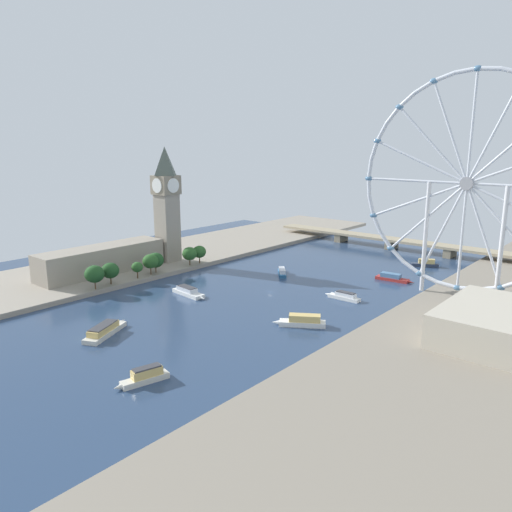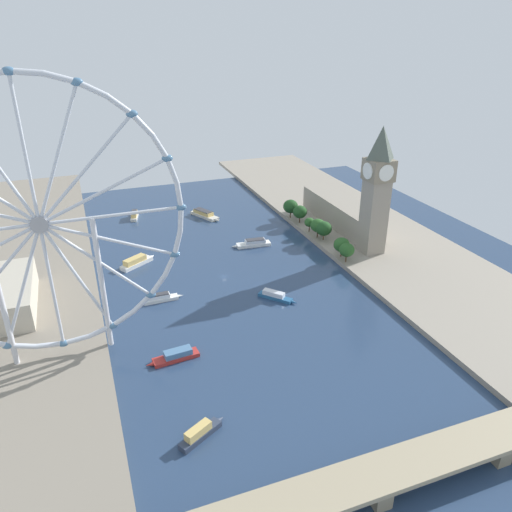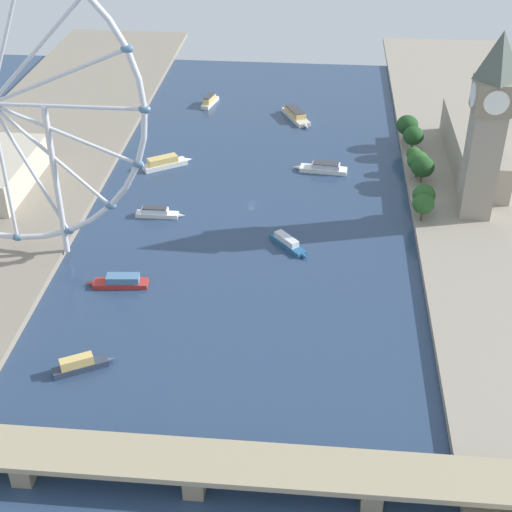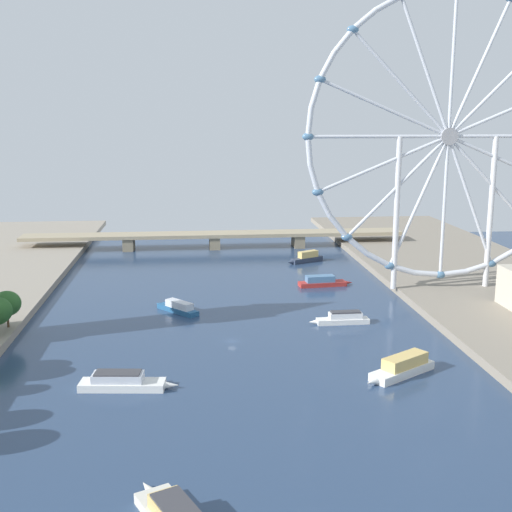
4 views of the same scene
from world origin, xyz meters
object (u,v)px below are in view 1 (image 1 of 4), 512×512
Objects in this scene: river_bridge at (392,240)px; tour_boat_3 at (425,264)px; tour_boat_6 at (302,321)px; clock_tower at (167,203)px; tour_boat_2 at (392,278)px; tour_boat_1 at (105,330)px; tour_boat_0 at (145,376)px; ferris_wheel at (467,185)px; tour_boat_7 at (188,292)px; parliament_block at (102,260)px; riverside_hall at (495,324)px; tour_boat_5 at (344,296)px; tour_boat_4 at (282,272)px.

river_bridge is 10.56× the size of tour_boat_3.
clock_tower is at bearing -47.97° from tour_boat_6.
tour_boat_1 is at bearing -114.40° from tour_boat_2.
clock_tower is 3.79× the size of tour_boat_0.
tour_boat_0 reaches higher than tour_boat_6.
ferris_wheel is at bearing 176.07° from tour_boat_0.
tour_boat_7 is (68.27, -42.12, -44.30)m from clock_tower.
tour_boat_1 is (-109.46, -158.30, -64.49)m from ferris_wheel.
riverside_hall is (236.41, 46.33, -1.43)m from parliament_block.
parliament_block reaches higher than riverside_hall.
tour_boat_1 is at bearing 63.52° from tour_boat_5.
tour_boat_6 is at bearing 96.16° from tour_boat_5.
tour_boat_6 is (-45.09, -88.00, -64.29)m from ferris_wheel.
riverside_hall is at bearing -46.46° from tour_boat_2.
river_bridge is at bearing 127.53° from riverside_hall.
tour_boat_1 reaches higher than tour_boat_4.
tour_boat_6 is at bearing 4.38° from parliament_block.
riverside_hall reaches higher than tour_boat_6.
tour_boat_6 reaches higher than tour_boat_5.
tour_boat_1 is at bearing 45.72° from tour_boat_3.
tour_boat_5 is at bearing 22.65° from parliament_block.
tour_boat_4 is at bearing -19.53° from tour_boat_5.
tour_boat_3 is 0.84× the size of tour_boat_6.
tour_boat_3 is (148.44, 117.19, -43.97)m from clock_tower.
riverside_hall is at bearing 11.09° from parliament_block.
tour_boat_4 is (-19.15, -129.39, -5.21)m from river_bridge.
tour_boat_6 is (-79.63, -34.31, -8.12)m from riverside_hall.
parliament_block is 3.11× the size of tour_boat_7.
tour_boat_6 is (67.53, -71.53, 0.59)m from tour_boat_4.
ferris_wheel reaches higher than tour_boat_4.
clock_tower is 2.69× the size of tour_boat_1.
parliament_block is 164.57m from tour_boat_0.
tour_boat_2 is at bearing -102.65° from tour_boat_4.
riverside_hall is at bearing -1.41° from clock_tower.
parliament_block is 122.67m from tour_boat_4.
tour_boat_0 is (145.81, -75.70, -9.54)m from parliament_block.
tour_boat_5 is (-85.87, 16.49, -8.70)m from riverside_hall.
clock_tower is at bearing 9.49° from tour_boat_3.
tour_boat_1 reaches higher than tour_boat_5.
tour_boat_3 is (47.02, -43.78, -4.75)m from river_bridge.
tour_boat_3 is 178.34m from tour_boat_7.
tour_boat_7 is (-17.15, 68.13, -0.27)m from tour_boat_1.
riverside_hall is at bearing -79.39° from tour_boat_1.
tour_boat_1 is 1.24× the size of tour_boat_6.
tour_boat_0 is at bearing 58.95° from tour_boat_3.
tour_boat_6 is (10.96, 87.72, -0.01)m from tour_boat_0.
parliament_block is 4.40× the size of tour_boat_4.
river_bridge is (-93.46, 112.92, -59.67)m from ferris_wheel.
tour_boat_6 is at bearing -67.86° from tour_boat_1.
tour_boat_7 is (-161.16, -36.48, -8.59)m from riverside_hall.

